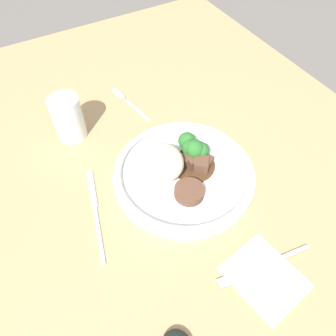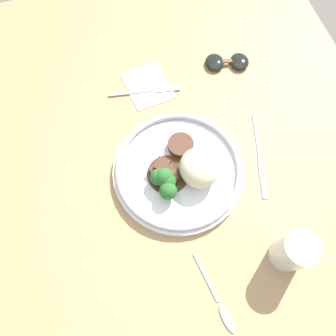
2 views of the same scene
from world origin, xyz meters
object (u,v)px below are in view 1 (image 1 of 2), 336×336
object	(u,v)px
fork	(256,269)
knife	(95,210)
spoon	(123,98)
plate	(182,169)
juice_glass	(69,120)

from	to	relation	value
fork	knife	xyz separation A→B (m)	(0.24, 0.19, -0.00)
fork	spoon	distance (m)	0.51
plate	spoon	bearing A→B (deg)	-0.02
plate	juice_glass	size ratio (longest dim) A/B	2.84
plate	spoon	world-z (taller)	plate
juice_glass	fork	distance (m)	0.48
knife	spoon	distance (m)	0.33
plate	fork	distance (m)	0.23
fork	spoon	world-z (taller)	same
fork	knife	world-z (taller)	fork
plate	knife	bearing A→B (deg)	86.44
juice_glass	knife	world-z (taller)	juice_glass
knife	plate	bearing A→B (deg)	-79.17
juice_glass	spoon	size ratio (longest dim) A/B	0.64
juice_glass	fork	world-z (taller)	juice_glass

